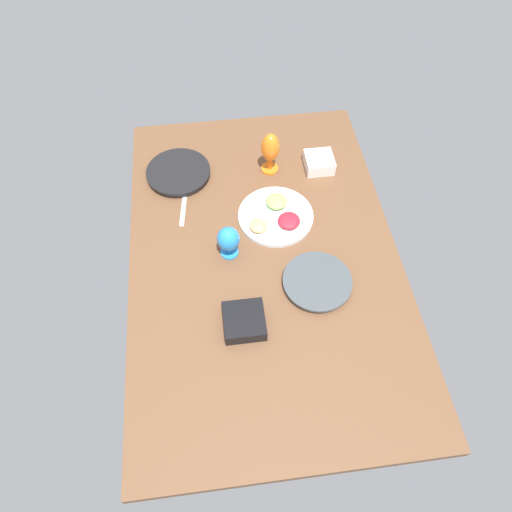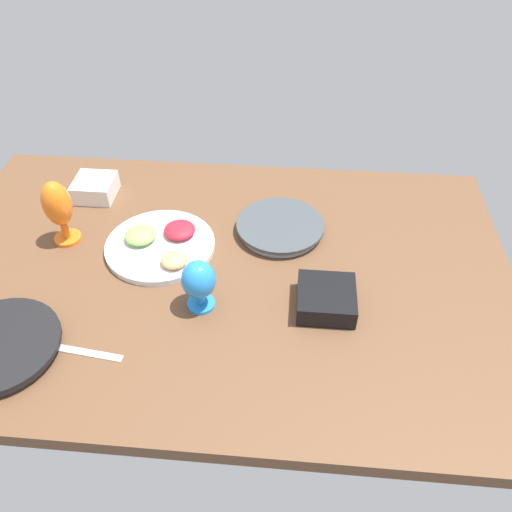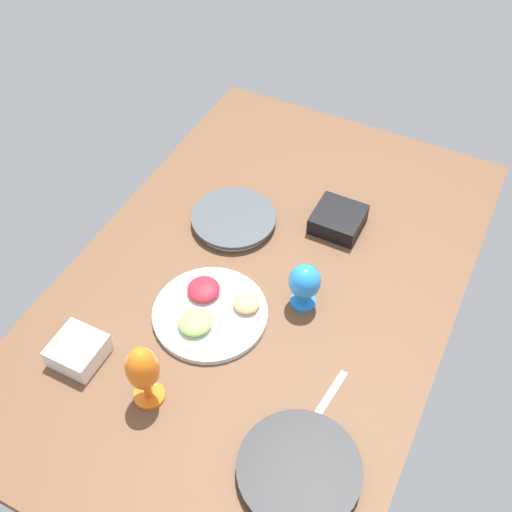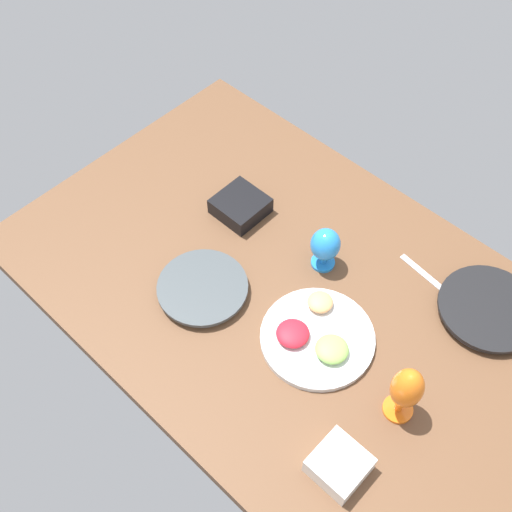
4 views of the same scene
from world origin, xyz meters
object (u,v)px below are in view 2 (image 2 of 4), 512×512
at_px(dinner_plate_right, 0,347).
at_px(hurricane_glass_orange, 58,207).
at_px(square_bowl_white, 95,187).
at_px(fruit_platter, 161,244).
at_px(dinner_plate_left, 280,227).
at_px(hurricane_glass_blue, 199,281).
at_px(square_bowl_black, 326,298).

xyz_separation_m(dinner_plate_right, hurricane_glass_orange, (-0.01, -0.40, 0.10)).
relative_size(dinner_plate_right, square_bowl_white, 2.29).
height_order(fruit_platter, square_bowl_white, square_bowl_white).
relative_size(dinner_plate_left, square_bowl_white, 2.11).
height_order(fruit_platter, hurricane_glass_orange, hurricane_glass_orange).
bearing_deg(dinner_plate_left, square_bowl_white, -12.12).
bearing_deg(fruit_platter, dinner_plate_right, 53.27).
bearing_deg(hurricane_glass_blue, square_bowl_white, -46.73).
bearing_deg(square_bowl_white, hurricane_glass_orange, 86.09).
xyz_separation_m(fruit_platter, hurricane_glass_blue, (-0.15, 0.21, 0.07)).
relative_size(fruit_platter, hurricane_glass_blue, 2.16).
bearing_deg(square_bowl_white, dinner_plate_left, 167.88).
xyz_separation_m(fruit_platter, square_bowl_black, (-0.46, 0.18, 0.02)).
bearing_deg(fruit_platter, hurricane_glass_orange, -2.82).
xyz_separation_m(dinner_plate_right, fruit_platter, (-0.29, -0.39, -0.00)).
xyz_separation_m(dinner_plate_left, hurricane_glass_orange, (0.61, 0.09, 0.10)).
relative_size(dinner_plate_right, hurricane_glass_blue, 1.96).
bearing_deg(hurricane_glass_orange, fruit_platter, 177.18).
xyz_separation_m(fruit_platter, square_bowl_white, (0.26, -0.23, 0.02)).
height_order(hurricane_glass_blue, hurricane_glass_orange, hurricane_glass_orange).
xyz_separation_m(fruit_platter, hurricane_glass_orange, (0.28, -0.01, 0.10)).
xyz_separation_m(hurricane_glass_orange, square_bowl_white, (-0.01, -0.22, -0.09)).
relative_size(fruit_platter, square_bowl_white, 2.52).
bearing_deg(square_bowl_black, dinner_plate_left, -65.62).
relative_size(hurricane_glass_blue, square_bowl_white, 1.17).
bearing_deg(fruit_platter, dinner_plate_left, -162.59).
xyz_separation_m(dinner_plate_right, square_bowl_white, (-0.03, -0.62, 0.02)).
relative_size(dinner_plate_left, dinner_plate_right, 0.92).
distance_m(dinner_plate_left, square_bowl_black, 0.31).
relative_size(dinner_plate_right, fruit_platter, 0.91).
xyz_separation_m(dinner_plate_left, fruit_platter, (0.33, 0.10, 0.00)).
bearing_deg(hurricane_glass_orange, dinner_plate_left, -171.57).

